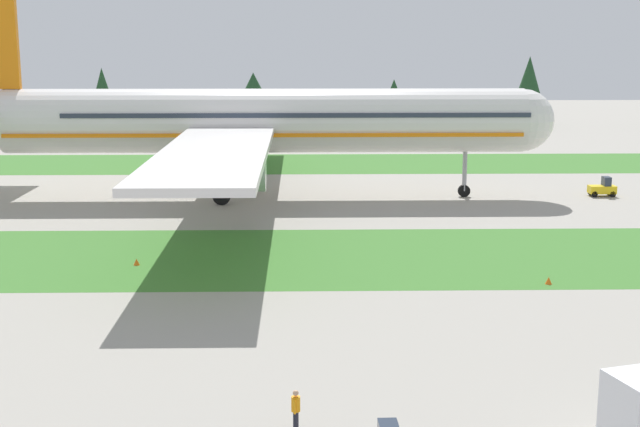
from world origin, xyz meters
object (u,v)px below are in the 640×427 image
(airliner, at_px, (247,121))
(pushback_tractor, at_px, (603,188))
(ground_crew_loader, at_px, (296,409))
(taxiway_marker_0, at_px, (549,280))
(taxiway_marker_1, at_px, (137,262))

(airliner, xyz_separation_m, pushback_tractor, (35.37, 0.04, -6.80))
(pushback_tractor, distance_m, ground_crew_loader, 60.44)
(airliner, distance_m, ground_crew_loader, 52.94)
(airliner, height_order, pushback_tractor, airliner)
(airliner, xyz_separation_m, taxiway_marker_0, (21.16, -31.34, -7.38))
(ground_crew_loader, bearing_deg, airliner, -164.09)
(pushback_tractor, distance_m, taxiway_marker_1, 49.02)
(pushback_tractor, xyz_separation_m, taxiway_marker_0, (-14.21, -31.38, -0.57))
(taxiway_marker_0, bearing_deg, pushback_tractor, 65.64)
(pushback_tractor, relative_size, taxiway_marker_0, 5.41)
(airliner, height_order, taxiway_marker_0, airliner)
(ground_crew_loader, height_order, taxiway_marker_0, ground_crew_loader)
(ground_crew_loader, relative_size, taxiway_marker_0, 3.62)
(ground_crew_loader, distance_m, taxiway_marker_0, 26.39)
(airliner, height_order, ground_crew_loader, airliner)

